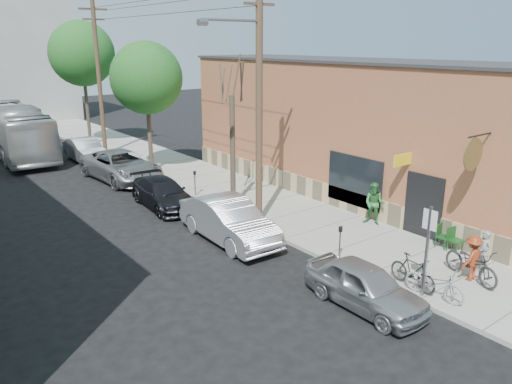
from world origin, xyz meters
TOP-DOWN VIEW (x-y plane):
  - ground at (0.00, 0.00)m, footprint 120.00×120.00m
  - sidewalk at (4.25, 11.00)m, footprint 4.50×58.00m
  - cafe_building at (8.99, 4.99)m, footprint 6.60×20.20m
  - sign_post at (2.35, -3.90)m, footprint 0.07×0.45m
  - parking_meter_near at (2.25, -0.64)m, footprint 0.14×0.14m
  - parking_meter_far at (2.25, 8.93)m, footprint 0.14×0.14m
  - utility_pole_near at (2.39, 4.12)m, footprint 3.57×0.28m
  - utility_pole_far at (2.45, 20.95)m, footprint 1.80×0.28m
  - tree_bare at (2.80, 6.48)m, footprint 0.24×0.24m
  - tree_leafy_mid at (2.80, 14.75)m, footprint 4.02×4.02m
  - tree_leafy_far at (2.80, 24.71)m, footprint 4.53×4.53m
  - patio_chair_a at (6.07, -2.21)m, footprint 0.58×0.58m
  - patio_chair_b at (6.10, -2.67)m, footprint 0.57×0.57m
  - patron_grey at (5.19, -4.17)m, footprint 0.53×0.63m
  - patron_green at (6.02, 0.99)m, footprint 0.96×1.06m
  - cyclist at (4.46, -4.19)m, footprint 0.96×0.56m
  - cyclist_bike at (4.46, -4.19)m, footprint 1.24×2.23m
  - parked_bike_a at (2.55, -3.38)m, footprint 0.66×1.77m
  - parked_bike_b at (2.51, -4.17)m, footprint 0.87×1.90m
  - car_0 at (0.70, -3.08)m, footprint 1.58×3.88m
  - car_1 at (0.47, 3.47)m, footprint 1.94×5.06m
  - car_2 at (0.40, 8.72)m, footprint 2.17×4.64m
  - car_3 at (0.80, 14.40)m, footprint 3.07×6.01m
  - car_4 at (0.80, 20.07)m, footprint 1.60×4.51m
  - bus at (-2.16, 24.51)m, footprint 3.53×12.14m

SIDE VIEW (x-z plane):
  - ground at x=0.00m, z-range 0.00..0.00m
  - sidewalk at x=4.25m, z-range 0.00..0.15m
  - patio_chair_a at x=6.07m, z-range 0.15..1.03m
  - patio_chair_b at x=6.10m, z-range 0.15..1.03m
  - parked_bike_b at x=2.51m, z-range 0.15..1.11m
  - car_2 at x=0.40m, z-range 0.00..1.31m
  - car_0 at x=0.70m, z-range 0.00..1.32m
  - parked_bike_a at x=2.55m, z-range 0.15..1.19m
  - cyclist_bike at x=4.46m, z-range 0.15..1.26m
  - car_4 at x=0.80m, z-range 0.00..1.48m
  - car_3 at x=0.80m, z-range 0.00..1.62m
  - car_1 at x=0.47m, z-range 0.00..1.64m
  - patron_grey at x=5.19m, z-range 0.15..1.62m
  - cyclist at x=4.46m, z-range 0.15..1.63m
  - parking_meter_near at x=2.25m, z-range 0.36..1.60m
  - parking_meter_far at x=2.25m, z-range 0.36..1.60m
  - patron_green at x=6.02m, z-range 0.15..1.92m
  - bus at x=-2.16m, z-range 0.00..3.34m
  - sign_post at x=2.35m, z-range 0.43..3.23m
  - tree_bare at x=2.80m, z-range 0.15..5.19m
  - cafe_building at x=8.99m, z-range 0.00..6.61m
  - utility_pole_far at x=2.45m, z-range 0.34..10.34m
  - utility_pole_near at x=2.39m, z-range 0.41..10.41m
  - tree_leafy_mid at x=2.80m, z-range 1.79..9.12m
  - tree_leafy_far at x=2.80m, z-range 2.23..10.94m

